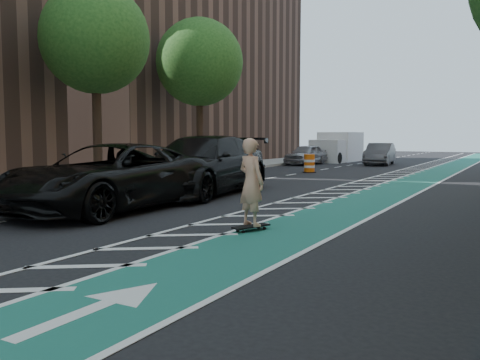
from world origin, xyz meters
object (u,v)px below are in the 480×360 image
Objects in this scene: suv_far at (201,165)px; barrel_a at (198,177)px; suv_near at (110,177)px; skateboarder at (251,182)px.

barrel_a is at bearing 122.52° from suv_far.
suv_far reaches higher than barrel_a.
suv_far is at bearing 88.74° from suv_near.
suv_near is 4.33m from suv_far.
barrel_a is at bearing -28.07° from skateboarder.
suv_far is 1.72m from barrel_a.
suv_far is at bearing -51.00° from barrel_a.
suv_near is 6.80× the size of barrel_a.
skateboarder is 0.27× the size of suv_far.
suv_near is at bearing 10.47° from skateboarder.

